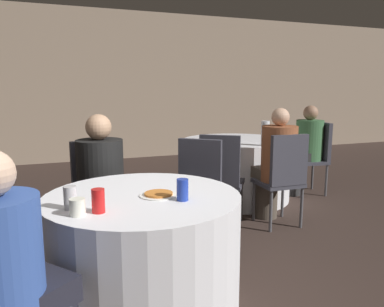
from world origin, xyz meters
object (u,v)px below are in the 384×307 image
at_px(chair_near_north, 98,187).
at_px(person_blue_shirt, 17,282).
at_px(table_near, 144,253).
at_px(chair_far_south, 284,173).
at_px(bottle_far, 265,133).
at_px(person_black_shirt, 103,186).
at_px(soda_can_silver, 70,198).
at_px(person_green_jacket, 304,150).
at_px(table_far, 235,169).
at_px(pizza_plate_near, 159,194).
at_px(person_floral_shirt, 275,165).
at_px(chair_far_southwest, 221,174).
at_px(soda_can_red, 98,201).
at_px(chair_near_northeast, 197,185).
at_px(chair_far_east, 315,152).
at_px(soda_can_blue, 182,190).

bearing_deg(chair_near_north, person_blue_shirt, 63.12).
xyz_separation_m(table_near, chair_far_south, (1.60, 0.90, 0.18)).
xyz_separation_m(chair_near_north, bottle_far, (1.85, 0.44, 0.32)).
distance_m(person_black_shirt, soda_can_silver, 1.02).
xyz_separation_m(chair_far_south, person_black_shirt, (-1.72, -0.07, 0.05)).
bearing_deg(person_blue_shirt, person_green_jacket, 87.65).
distance_m(table_far, person_black_shirt, 2.11).
distance_m(person_green_jacket, pizza_plate_near, 3.09).
relative_size(person_floral_shirt, soda_can_silver, 9.58).
bearing_deg(person_blue_shirt, chair_far_southwest, 95.21).
bearing_deg(soda_can_red, chair_near_northeast, 47.32).
xyz_separation_m(table_near, chair_far_east, (2.70, 1.80, 0.18)).
relative_size(soda_can_blue, bottle_far, 0.45).
bearing_deg(chair_far_east, person_floral_shirt, 133.30).
height_order(chair_far_southwest, person_floral_shirt, person_floral_shirt).
relative_size(person_green_jacket, pizza_plate_near, 5.11).
relative_size(table_far, chair_far_southwest, 1.42).
height_order(chair_far_south, soda_can_silver, chair_far_south).
relative_size(soda_can_blue, soda_can_silver, 1.00).
relative_size(person_floral_shirt, soda_can_red, 9.58).
distance_m(chair_near_north, person_green_jacket, 2.81).
bearing_deg(soda_can_blue, chair_far_south, 37.51).
relative_size(chair_far_south, pizza_plate_near, 4.15).
relative_size(person_green_jacket, soda_can_silver, 9.38).
distance_m(chair_near_northeast, person_green_jacket, 2.17).
xyz_separation_m(chair_far_east, soda_can_blue, (-2.51, -1.99, 0.25)).
xyz_separation_m(person_green_jacket, soda_can_silver, (-2.94, -1.96, 0.21)).
bearing_deg(pizza_plate_near, table_near, 149.30).
bearing_deg(person_black_shirt, table_far, -155.52).
relative_size(chair_near_northeast, chair_far_southwest, 1.00).
distance_m(chair_near_northeast, pizza_plate_near, 1.00).
xyz_separation_m(soda_can_red, soda_can_silver, (-0.13, 0.11, 0.00)).
bearing_deg(bottle_far, pizza_plate_near, -137.62).
bearing_deg(chair_near_northeast, soda_can_red, 87.37).
height_order(table_near, soda_can_red, soda_can_red).
xyz_separation_m(table_far, chair_far_southwest, (-0.62, -0.89, 0.18)).
height_order(soda_can_red, soda_can_silver, same).
bearing_deg(person_floral_shirt, chair_near_north, -175.69).
distance_m(soda_can_red, soda_can_blue, 0.47).
distance_m(person_blue_shirt, pizza_plate_near, 0.89).
distance_m(chair_far_southwest, pizza_plate_near, 1.48).
height_order(table_near, person_black_shirt, person_black_shirt).
bearing_deg(chair_near_northeast, table_near, 90.00).
distance_m(soda_can_silver, bottle_far, 2.62).
distance_m(chair_far_east, soda_can_silver, 3.67).
bearing_deg(table_far, soda_can_red, -130.88).
relative_size(chair_near_northeast, chair_far_south, 1.00).
xyz_separation_m(soda_can_red, bottle_far, (1.98, 1.66, 0.07)).
xyz_separation_m(table_near, soda_can_red, (-0.28, -0.24, 0.43)).
relative_size(chair_near_northeast, pizza_plate_near, 4.15).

